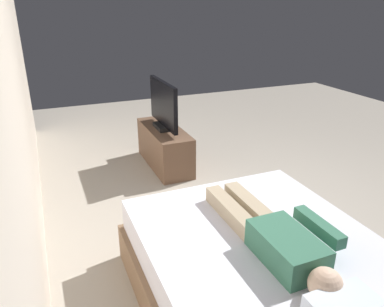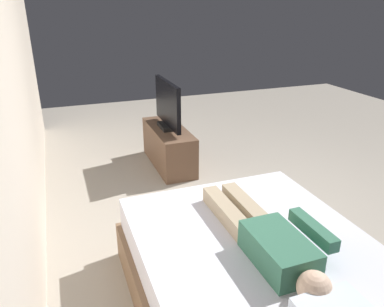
{
  "view_description": "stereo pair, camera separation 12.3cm",
  "coord_description": "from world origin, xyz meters",
  "px_view_note": "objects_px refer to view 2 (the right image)",
  "views": [
    {
      "loc": [
        -2.65,
        1.67,
        1.97
      ],
      "look_at": [
        0.22,
        0.48,
        0.69
      ],
      "focal_mm": 34.72,
      "sensor_mm": 36.0,
      "label": 1
    },
    {
      "loc": [
        -2.69,
        1.56,
        1.97
      ],
      "look_at": [
        0.22,
        0.48,
        0.69
      ],
      "focal_mm": 34.72,
      "sensor_mm": 36.0,
      "label": 2
    }
  ],
  "objects_px": {
    "person": "(269,238)",
    "bed": "(264,288)",
    "tv": "(168,106)",
    "remote": "(307,223)",
    "tv_stand": "(169,147)"
  },
  "relations": [
    {
      "from": "remote",
      "to": "tv",
      "type": "height_order",
      "value": "tv"
    },
    {
      "from": "remote",
      "to": "tv",
      "type": "xyz_separation_m",
      "value": [
        2.46,
        0.26,
        0.24
      ]
    },
    {
      "from": "remote",
      "to": "person",
      "type": "bearing_deg",
      "value": 110.47
    },
    {
      "from": "person",
      "to": "remote",
      "type": "height_order",
      "value": "person"
    },
    {
      "from": "tv_stand",
      "to": "bed",
      "type": "bearing_deg",
      "value": 176.26
    },
    {
      "from": "bed",
      "to": "tv",
      "type": "bearing_deg",
      "value": -3.74
    },
    {
      "from": "tv_stand",
      "to": "person",
      "type": "bearing_deg",
      "value": 176.73
    },
    {
      "from": "person",
      "to": "bed",
      "type": "bearing_deg",
      "value": 141.02
    },
    {
      "from": "bed",
      "to": "remote",
      "type": "distance_m",
      "value": 0.54
    },
    {
      "from": "tv_stand",
      "to": "tv",
      "type": "relative_size",
      "value": 1.25
    },
    {
      "from": "tv",
      "to": "tv_stand",
      "type": "bearing_deg",
      "value": 0.0
    },
    {
      "from": "bed",
      "to": "tv_stand",
      "type": "relative_size",
      "value": 1.87
    },
    {
      "from": "tv_stand",
      "to": "tv",
      "type": "distance_m",
      "value": 0.53
    },
    {
      "from": "person",
      "to": "tv",
      "type": "height_order",
      "value": "tv"
    },
    {
      "from": "bed",
      "to": "person",
      "type": "xyz_separation_m",
      "value": [
        0.03,
        -0.02,
        0.36
      ]
    }
  ]
}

